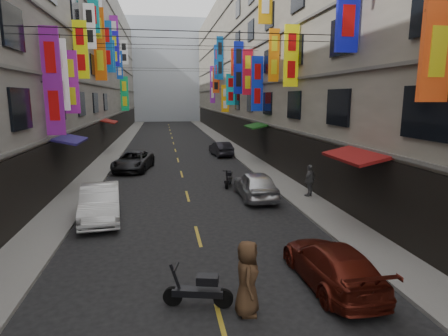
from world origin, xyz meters
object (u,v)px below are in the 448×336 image
object	(u,v)px
car_right_far	(221,149)
pedestrian_rfar	(310,180)
car_right_near	(332,264)
scooter_far_right	(228,179)
car_left_mid	(100,203)
car_right_mid	(255,185)
scooter_crossing	(199,290)
car_left_far	(133,161)
pedestrian_crossing	(247,278)

from	to	relation	value
car_right_far	pedestrian_rfar	bearing A→B (deg)	92.13
car_right_near	pedestrian_rfar	world-z (taller)	pedestrian_rfar
pedestrian_rfar	car_right_near	bearing A→B (deg)	32.78
scooter_far_right	car_left_mid	bearing A→B (deg)	57.33
car_right_near	car_right_mid	distance (m)	9.39
scooter_crossing	pedestrian_rfar	distance (m)	11.68
car_left_mid	pedestrian_rfar	bearing A→B (deg)	3.51
car_left_far	car_left_mid	bearing A→B (deg)	-83.06
car_left_mid	pedestrian_rfar	size ratio (longest dim) A/B	2.71
car_left_mid	car_right_near	size ratio (longest dim) A/B	1.09
scooter_far_right	car_left_far	world-z (taller)	car_left_far
car_left_mid	car_right_far	xyz separation A→B (m)	(8.00, 17.11, -0.10)
car_right_near	car_right_far	xyz separation A→B (m)	(0.60, 24.17, 0.04)
scooter_far_right	car_right_mid	bearing A→B (deg)	126.86
car_left_mid	car_left_far	xyz separation A→B (m)	(0.60, 11.26, -0.06)
car_right_mid	car_right_far	xyz separation A→B (m)	(0.47, 14.79, -0.09)
scooter_far_right	car_right_mid	world-z (taller)	car_right_mid
scooter_crossing	car_right_mid	world-z (taller)	car_right_mid
car_right_near	car_right_far	world-z (taller)	car_right_far
car_left_mid	car_right_mid	xyz separation A→B (m)	(7.53, 2.32, -0.02)
pedestrian_rfar	scooter_far_right	bearing A→B (deg)	-80.73
car_left_mid	scooter_crossing	bearing A→B (deg)	-71.62
car_left_mid	car_right_far	world-z (taller)	car_left_mid
car_right_mid	pedestrian_crossing	world-z (taller)	pedestrian_crossing
scooter_crossing	pedestrian_crossing	bearing A→B (deg)	-100.13
scooter_far_right	pedestrian_crossing	world-z (taller)	pedestrian_crossing
scooter_crossing	pedestrian_crossing	distance (m)	1.34
scooter_crossing	car_left_mid	world-z (taller)	car_left_mid
scooter_crossing	car_left_far	distance (m)	19.12
car_right_far	pedestrian_crossing	xyz separation A→B (m)	(-3.31, -25.24, 0.29)
car_right_mid	pedestrian_rfar	distance (m)	2.87
car_left_far	pedestrian_rfar	world-z (taller)	pedestrian_rfar
car_left_mid	car_right_near	distance (m)	10.23
car_left_mid	car_left_far	distance (m)	11.27
car_right_far	pedestrian_rfar	size ratio (longest dim) A/B	2.34
scooter_far_right	car_right_far	size ratio (longest dim) A/B	0.44
scooter_far_right	car_left_far	distance (m)	8.52
car_left_mid	car_left_far	size ratio (longest dim) A/B	0.92
car_right_far	pedestrian_rfar	world-z (taller)	pedestrian_rfar
car_right_near	pedestrian_rfar	distance (m)	9.40
scooter_crossing	car_right_far	xyz separation A→B (m)	(4.44, 24.74, 0.21)
car_right_far	pedestrian_crossing	distance (m)	25.46
scooter_far_right	car_right_far	xyz separation A→B (m)	(1.40, 11.89, 0.21)
pedestrian_rfar	pedestrian_crossing	xyz separation A→B (m)	(-5.66, -9.99, -0.02)
car_right_near	pedestrian_crossing	size ratio (longest dim) A/B	2.23
car_right_near	pedestrian_rfar	xyz separation A→B (m)	(2.95, 8.92, 0.35)
car_left_mid	pedestrian_crossing	distance (m)	9.39
scooter_far_right	car_left_far	xyz separation A→B (m)	(-6.00, 6.04, 0.25)
car_right_mid	scooter_crossing	bearing A→B (deg)	68.78
car_left_far	pedestrian_crossing	distance (m)	19.82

